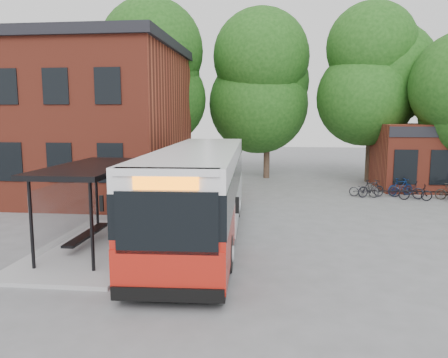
# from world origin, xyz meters

# --- Properties ---
(ground) EXTENTS (100.00, 100.00, 0.00)m
(ground) POSITION_xyz_m (0.00, 0.00, 0.00)
(ground) COLOR #5F5F61
(station_building) EXTENTS (18.40, 10.40, 8.50)m
(station_building) POSITION_xyz_m (-13.00, 9.00, 4.25)
(station_building) COLOR maroon
(station_building) RESTS_ON ground
(bus_shelter) EXTENTS (3.60, 7.00, 2.90)m
(bus_shelter) POSITION_xyz_m (-4.50, -1.00, 1.45)
(bus_shelter) COLOR black
(bus_shelter) RESTS_ON ground
(bike_rail) EXTENTS (5.20, 0.10, 0.38)m
(bike_rail) POSITION_xyz_m (9.28, 10.00, 0.19)
(bike_rail) COLOR black
(bike_rail) RESTS_ON ground
(tree_0) EXTENTS (7.92, 7.92, 11.00)m
(tree_0) POSITION_xyz_m (-6.00, 16.00, 5.50)
(tree_0) COLOR #184412
(tree_0) RESTS_ON ground
(tree_1) EXTENTS (7.92, 7.92, 10.40)m
(tree_1) POSITION_xyz_m (1.00, 17.00, 5.20)
(tree_1) COLOR #184412
(tree_1) RESTS_ON ground
(tree_2) EXTENTS (7.92, 7.92, 11.00)m
(tree_2) POSITION_xyz_m (8.00, 16.00, 5.50)
(tree_2) COLOR #184412
(tree_2) RESTS_ON ground
(city_bus) EXTENTS (3.38, 13.22, 3.33)m
(city_bus) POSITION_xyz_m (-1.22, 1.02, 1.67)
(city_bus) COLOR #A91B11
(city_bus) RESTS_ON ground
(bicycle_0) EXTENTS (1.70, 1.06, 0.84)m
(bicycle_0) POSITION_xyz_m (6.53, 9.93, 0.42)
(bicycle_0) COLOR #2E2D32
(bicycle_0) RESTS_ON ground
(bicycle_1) EXTENTS (1.71, 1.08, 1.00)m
(bicycle_1) POSITION_xyz_m (6.91, 9.87, 0.50)
(bicycle_1) COLOR black
(bicycle_1) RESTS_ON ground
(bicycle_2) EXTENTS (1.92, 1.34, 0.96)m
(bicycle_2) POSITION_xyz_m (8.79, 9.85, 0.48)
(bicycle_2) COLOR black
(bicycle_2) RESTS_ON ground
(bicycle_3) EXTENTS (1.72, 1.12, 1.00)m
(bicycle_3) POSITION_xyz_m (8.67, 10.58, 0.50)
(bicycle_3) COLOR #0B214F
(bicycle_3) RESTS_ON ground
(bicycle_4) EXTENTS (1.76, 0.84, 0.89)m
(bicycle_4) POSITION_xyz_m (9.07, 9.21, 0.44)
(bicycle_4) COLOR black
(bicycle_4) RESTS_ON ground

